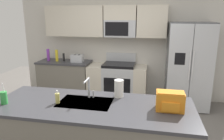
{
  "coord_description": "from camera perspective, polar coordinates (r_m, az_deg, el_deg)",
  "views": [
    {
      "loc": [
        0.69,
        -2.97,
        1.99
      ],
      "look_at": [
        -0.01,
        0.6,
        1.05
      ],
      "focal_mm": 34.2,
      "sensor_mm": 36.0,
      "label": 1
    }
  ],
  "objects": [
    {
      "name": "refrigerator",
      "position": [
        4.87,
        19.66,
        1.01
      ],
      "size": [
        0.9,
        0.76,
        1.85
      ],
      "color": "#4C4F54",
      "rests_on": "ground"
    },
    {
      "name": "paper_towel_roll",
      "position": [
        2.91,
        1.85,
        -4.94
      ],
      "size": [
        0.12,
        0.12,
        0.24
      ],
      "primitive_type": "cylinder",
      "color": "white",
      "rests_on": "island_counter"
    },
    {
      "name": "bottle_yellow",
      "position": [
        5.34,
        -14.56,
        3.77
      ],
      "size": [
        0.07,
        0.07,
        0.28
      ],
      "primitive_type": "cylinder",
      "color": "yellow",
      "rests_on": "back_counter"
    },
    {
      "name": "back_counter",
      "position": [
        5.44,
        -12.37,
        -2.29
      ],
      "size": [
        1.26,
        0.63,
        0.9
      ],
      "color": "slate",
      "rests_on": "ground"
    },
    {
      "name": "sink_faucet",
      "position": [
        2.86,
        -6.28,
        -4.37
      ],
      "size": [
        0.09,
        0.21,
        0.28
      ],
      "color": "#B7BABF",
      "rests_on": "island_counter"
    },
    {
      "name": "island_counter",
      "position": [
        2.93,
        -5.26,
        -17.16
      ],
      "size": [
        2.54,
        0.98,
        0.9
      ],
      "color": "slate",
      "rests_on": "ground"
    },
    {
      "name": "range_oven",
      "position": [
        5.08,
        1.46,
        -3.25
      ],
      "size": [
        1.36,
        0.61,
        1.1
      ],
      "color": "#B7BABF",
      "rests_on": "ground"
    },
    {
      "name": "soap_dispenser",
      "position": [
        2.81,
        -14.38,
        -7.25
      ],
      "size": [
        0.06,
        0.06,
        0.17
      ],
      "color": "#D8CC66",
      "rests_on": "island_counter"
    },
    {
      "name": "drink_cup_green",
      "position": [
        3.02,
        -26.94,
        -6.62
      ],
      "size": [
        0.08,
        0.08,
        0.28
      ],
      "color": "green",
      "rests_on": "island_counter"
    },
    {
      "name": "kitchen_wall_unit",
      "position": [
        5.14,
        1.79,
        8.71
      ],
      "size": [
        5.2,
        0.43,
        2.6
      ],
      "color": "beige",
      "rests_on": "ground"
    },
    {
      "name": "backpack",
      "position": [
        2.61,
        15.25,
        -7.93
      ],
      "size": [
        0.32,
        0.22,
        0.23
      ],
      "color": "orange",
      "rests_on": "island_counter"
    },
    {
      "name": "pepper_mill",
      "position": [
        5.31,
        -12.77,
        3.35
      ],
      "size": [
        0.05,
        0.05,
        0.19
      ],
      "primitive_type": "cylinder",
      "color": "black",
      "rests_on": "back_counter"
    },
    {
      "name": "bottle_purple",
      "position": [
        5.47,
        -16.69,
        3.91
      ],
      "size": [
        0.07,
        0.07,
        0.29
      ],
      "primitive_type": "cylinder",
      "color": "purple",
      "rests_on": "back_counter"
    },
    {
      "name": "toaster",
      "position": [
        5.14,
        -9.29,
        3.07
      ],
      "size": [
        0.28,
        0.16,
        0.18
      ],
      "color": "#B7BABF",
      "rests_on": "back_counter"
    }
  ]
}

